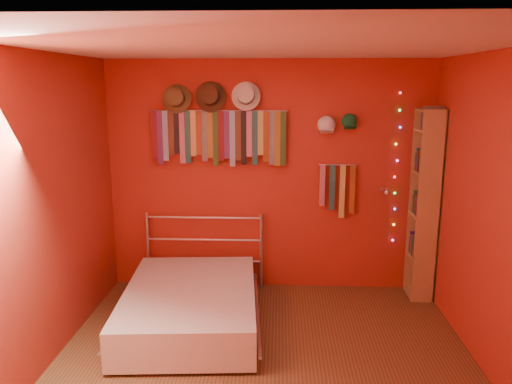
# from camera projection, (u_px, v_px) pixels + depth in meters

# --- Properties ---
(ground) EXTENTS (3.50, 3.50, 0.00)m
(ground) POSITION_uv_depth(u_px,v_px,m) (264.00, 371.00, 3.98)
(ground) COLOR brown
(ground) RESTS_ON ground
(back_wall) EXTENTS (3.50, 0.02, 2.50)m
(back_wall) POSITION_uv_depth(u_px,v_px,m) (269.00, 177.00, 5.42)
(back_wall) COLOR #A02119
(back_wall) RESTS_ON ground
(right_wall) EXTENTS (0.02, 3.50, 2.50)m
(right_wall) POSITION_uv_depth(u_px,v_px,m) (504.00, 224.00, 3.63)
(right_wall) COLOR #A02119
(right_wall) RESTS_ON ground
(left_wall) EXTENTS (0.02, 3.50, 2.50)m
(left_wall) POSITION_uv_depth(u_px,v_px,m) (34.00, 218.00, 3.79)
(left_wall) COLOR #A02119
(left_wall) RESTS_ON ground
(ceiling) EXTENTS (3.50, 3.50, 0.02)m
(ceiling) POSITION_uv_depth(u_px,v_px,m) (265.00, 46.00, 3.44)
(ceiling) COLOR white
(ceiling) RESTS_ON back_wall
(tie_rack) EXTENTS (1.45, 0.03, 0.59)m
(tie_rack) POSITION_uv_depth(u_px,v_px,m) (219.00, 135.00, 5.28)
(tie_rack) COLOR silver
(tie_rack) RESTS_ON back_wall
(small_tie_rack) EXTENTS (0.40, 0.03, 0.58)m
(small_tie_rack) POSITION_uv_depth(u_px,v_px,m) (338.00, 187.00, 5.34)
(small_tie_rack) COLOR silver
(small_tie_rack) RESTS_ON back_wall
(fedora_olive) EXTENTS (0.31, 0.17, 0.30)m
(fedora_olive) POSITION_uv_depth(u_px,v_px,m) (176.00, 98.00, 5.18)
(fedora_olive) COLOR brown
(fedora_olive) RESTS_ON back_wall
(fedora_brown) EXTENTS (0.32, 0.17, 0.32)m
(fedora_brown) POSITION_uv_depth(u_px,v_px,m) (210.00, 96.00, 5.16)
(fedora_brown) COLOR #402A17
(fedora_brown) RESTS_ON back_wall
(fedora_white) EXTENTS (0.30, 0.16, 0.30)m
(fedora_white) POSITION_uv_depth(u_px,v_px,m) (246.00, 95.00, 5.14)
(fedora_white) COLOR silver
(fedora_white) RESTS_ON back_wall
(cap_white) EXTENTS (0.18, 0.23, 0.18)m
(cap_white) POSITION_uv_depth(u_px,v_px,m) (326.00, 125.00, 5.21)
(cap_white) COLOR white
(cap_white) RESTS_ON back_wall
(cap_green) EXTENTS (0.17, 0.21, 0.17)m
(cap_green) POSITION_uv_depth(u_px,v_px,m) (349.00, 121.00, 5.19)
(cap_green) COLOR #17692F
(cap_green) RESTS_ON back_wall
(fairy_lights) EXTENTS (0.06, 0.02, 1.61)m
(fairy_lights) POSITION_uv_depth(u_px,v_px,m) (396.00, 169.00, 5.29)
(fairy_lights) COLOR #FF3333
(fairy_lights) RESTS_ON back_wall
(reading_lamp) EXTENTS (0.07, 0.29, 0.09)m
(reading_lamp) POSITION_uv_depth(u_px,v_px,m) (386.00, 192.00, 5.16)
(reading_lamp) COLOR silver
(reading_lamp) RESTS_ON back_wall
(bookshelf) EXTENTS (0.25, 0.34, 2.00)m
(bookshelf) POSITION_uv_depth(u_px,v_px,m) (428.00, 204.00, 5.17)
(bookshelf) COLOR #AC834D
(bookshelf) RESTS_ON ground
(bed) EXTENTS (1.42, 1.82, 0.86)m
(bed) POSITION_uv_depth(u_px,v_px,m) (191.00, 305.00, 4.70)
(bed) COLOR silver
(bed) RESTS_ON ground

